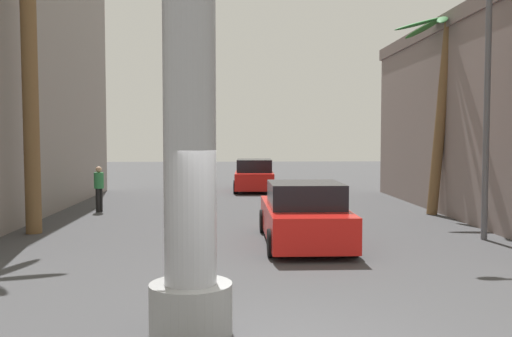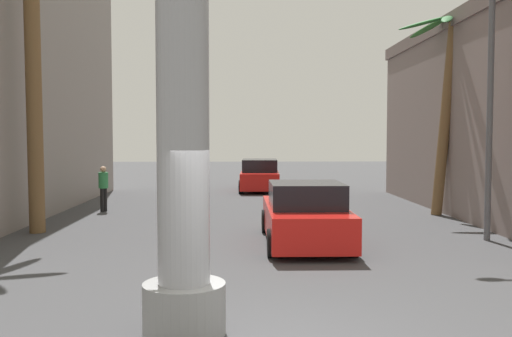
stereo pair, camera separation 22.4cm
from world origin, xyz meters
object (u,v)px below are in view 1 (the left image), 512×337
Objects in this scene: car_lead at (304,216)px; palm_tree_mid_left at (29,37)px; palm_tree_mid_right at (442,86)px; traffic_light_mast at (9,34)px; car_far at (254,176)px; pedestrian_far_left at (99,185)px; street_lamp at (472,71)px.

palm_tree_mid_left is at bearing 165.22° from car_lead.
palm_tree_mid_left is 13.13m from palm_tree_mid_right.
palm_tree_mid_left reaches higher than palm_tree_mid_right.
traffic_light_mast is 18.72m from car_far.
palm_tree_mid_left reaches higher than pedestrian_far_left.
traffic_light_mast is 1.48× the size of car_far.
traffic_light_mast reaches higher than car_lead.
traffic_light_mast is 0.70× the size of palm_tree_mid_left.
car_lead is (-4.35, -0.37, -3.66)m from street_lamp.
palm_tree_mid_right reaches higher than pedestrian_far_left.
car_far is at bearing 61.15° from palm_tree_mid_left.
traffic_light_mast is at bearing -74.29° from palm_tree_mid_left.
car_lead is 14.08m from car_far.
palm_tree_mid_left is (-11.68, 1.56, 1.02)m from street_lamp.
palm_tree_mid_left is at bearing 105.71° from traffic_light_mast.
palm_tree_mid_right is 4.22× the size of pedestrian_far_left.
palm_tree_mid_right reaches higher than car_lead.
palm_tree_mid_right is at bearing -56.06° from car_far.
palm_tree_mid_right is (6.01, -8.94, 3.68)m from car_far.
traffic_light_mast is 5.74m from palm_tree_mid_left.
palm_tree_mid_right is at bearing -5.93° from pedestrian_far_left.
street_lamp is 1.11× the size of traffic_light_mast.
palm_tree_mid_left reaches higher than car_far.
car_far is at bearing 52.76° from pedestrian_far_left.
street_lamp is 15.02m from car_far.
traffic_light_mast is 0.95× the size of palm_tree_mid_right.
street_lamp is at bearing -7.62° from palm_tree_mid_left.
pedestrian_far_left is (-6.50, 6.36, 0.25)m from car_lead.
pedestrian_far_left is at bearing -127.24° from car_far.
palm_tree_mid_left is (-7.32, 1.93, 4.68)m from car_lead.
traffic_light_mast is at bearing -106.30° from car_far.
car_lead and car_far have the same top height.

